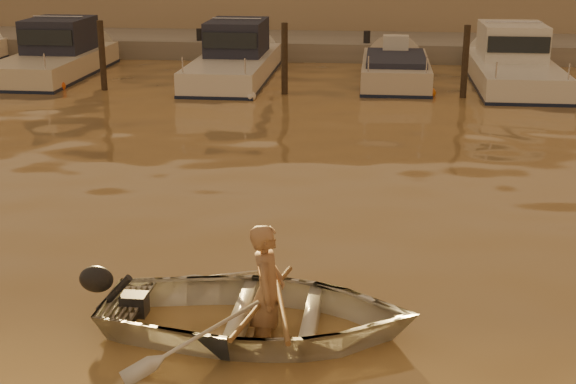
# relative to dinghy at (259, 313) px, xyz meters

# --- Properties ---
(ground_plane) EXTENTS (160.00, 160.00, 0.00)m
(ground_plane) POSITION_rel_dinghy_xyz_m (-1.15, 0.39, -0.26)
(ground_plane) COLOR olive
(ground_plane) RESTS_ON ground
(dinghy) EXTENTS (3.69, 2.66, 0.76)m
(dinghy) POSITION_rel_dinghy_xyz_m (0.00, 0.00, 0.00)
(dinghy) COLOR silver
(dinghy) RESTS_ON ground_plane
(person) EXTENTS (0.40, 0.60, 1.64)m
(person) POSITION_rel_dinghy_xyz_m (0.10, -0.00, 0.26)
(person) COLOR #A27651
(person) RESTS_ON dinghy
(outboard_motor) EXTENTS (0.91, 0.41, 0.70)m
(outboard_motor) POSITION_rel_dinghy_xyz_m (-1.50, 0.02, 0.02)
(outboard_motor) COLOR black
(outboard_motor) RESTS_ON dinghy
(oar_port) EXTENTS (0.47, 2.07, 0.13)m
(oar_port) POSITION_rel_dinghy_xyz_m (0.25, -0.00, 0.16)
(oar_port) COLOR olive
(oar_port) RESTS_ON dinghy
(oar_starboard) EXTENTS (0.45, 2.07, 0.13)m
(oar_starboard) POSITION_rel_dinghy_xyz_m (0.05, -0.00, 0.16)
(oar_starboard) COLOR brown
(oar_starboard) RESTS_ON dinghy
(moored_boat_1) EXTENTS (2.30, 6.84, 1.75)m
(moored_boat_1) POSITION_rel_dinghy_xyz_m (-9.02, 16.39, 0.37)
(moored_boat_1) COLOR beige
(moored_boat_1) RESTS_ON ground_plane
(moored_boat_2) EXTENTS (2.17, 7.30, 1.75)m
(moored_boat_2) POSITION_rel_dinghy_xyz_m (-3.20, 16.39, 0.37)
(moored_boat_2) COLOR silver
(moored_boat_2) RESTS_ON ground_plane
(moored_boat_3) EXTENTS (1.99, 5.77, 0.95)m
(moored_boat_3) POSITION_rel_dinghy_xyz_m (1.80, 16.39, -0.03)
(moored_boat_3) COLOR beige
(moored_boat_3) RESTS_ON ground_plane
(moored_boat_4) EXTENTS (2.33, 7.16, 1.75)m
(moored_boat_4) POSITION_rel_dinghy_xyz_m (5.32, 16.39, 0.37)
(moored_boat_4) COLOR silver
(moored_boat_4) RESTS_ON ground_plane
(piling_1) EXTENTS (0.18, 0.18, 2.20)m
(piling_1) POSITION_rel_dinghy_xyz_m (-6.65, 14.19, 0.64)
(piling_1) COLOR #2D2319
(piling_1) RESTS_ON ground_plane
(piling_2) EXTENTS (0.18, 0.18, 2.20)m
(piling_2) POSITION_rel_dinghy_xyz_m (-1.35, 14.19, 0.64)
(piling_2) COLOR #2D2319
(piling_2) RESTS_ON ground_plane
(piling_3) EXTENTS (0.18, 0.18, 2.20)m
(piling_3) POSITION_rel_dinghy_xyz_m (3.65, 14.19, 0.64)
(piling_3) COLOR #2D2319
(piling_3) RESTS_ON ground_plane
(fender_b) EXTENTS (0.30, 0.30, 0.30)m
(fender_b) POSITION_rel_dinghy_xyz_m (-7.96, 14.12, -0.16)
(fender_b) COLOR #E35A1A
(fender_b) RESTS_ON ground_plane
(fender_c) EXTENTS (0.30, 0.30, 0.30)m
(fender_c) POSITION_rel_dinghy_xyz_m (-2.18, 13.26, -0.16)
(fender_c) COLOR silver
(fender_c) RESTS_ON ground_plane
(fender_d) EXTENTS (0.30, 0.30, 0.30)m
(fender_d) POSITION_rel_dinghy_xyz_m (2.77, 14.29, -0.16)
(fender_d) COLOR orange
(fender_d) RESTS_ON ground_plane
(fender_e) EXTENTS (0.30, 0.30, 0.30)m
(fender_e) POSITION_rel_dinghy_xyz_m (5.88, 13.63, -0.16)
(fender_e) COLOR white
(fender_e) RESTS_ON ground_plane
(quay) EXTENTS (52.00, 4.00, 1.00)m
(quay) POSITION_rel_dinghy_xyz_m (-1.15, 21.89, -0.11)
(quay) COLOR gray
(quay) RESTS_ON ground_plane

